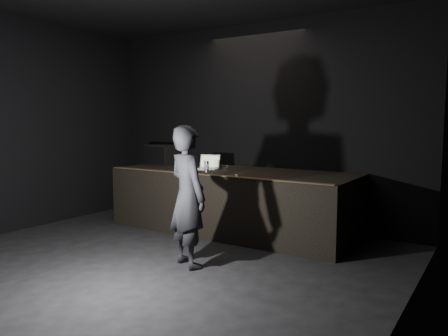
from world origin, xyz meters
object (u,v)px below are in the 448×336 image
stage_monitor (162,155)px  laptop (208,166)px  beer_can (207,167)px  person (188,196)px  stage_riser (233,201)px

stage_monitor → laptop: bearing=-3.0°
laptop → beer_can: size_ratio=2.32×
stage_monitor → laptop: (1.20, -0.21, -0.12)m
laptop → person: 1.99m
stage_riser → stage_monitor: (-1.65, 0.16, 0.68)m
stage_monitor → laptop: size_ratio=1.45×
stage_monitor → beer_can: 1.52m
stage_riser → beer_can: (-0.24, -0.41, 0.59)m
beer_can → person: person is taller
stage_riser → laptop: bearing=-172.8°
stage_riser → laptop: laptop is taller
stage_riser → person: bearing=-75.8°
stage_monitor → laptop: 1.22m
person → stage_monitor: bearing=-19.8°
person → stage_riser: bearing=-52.5°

